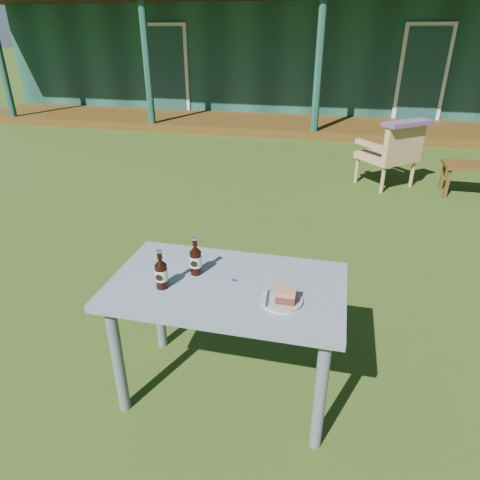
% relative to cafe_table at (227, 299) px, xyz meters
% --- Properties ---
extents(ground, '(80.00, 80.00, 0.00)m').
position_rel_cafe_table_xyz_m(ground, '(0.00, 1.60, -0.62)').
color(ground, '#334916').
extents(pavilion, '(15.80, 8.30, 3.45)m').
position_rel_cafe_table_xyz_m(pavilion, '(-0.00, 10.99, 0.99)').
color(pavilion, '#194336').
rests_on(pavilion, ground).
extents(cafe_table, '(1.20, 0.70, 0.72)m').
position_rel_cafe_table_xyz_m(cafe_table, '(0.00, 0.00, 0.00)').
color(cafe_table, slate).
rests_on(cafe_table, ground).
extents(plate, '(0.20, 0.20, 0.01)m').
position_rel_cafe_table_xyz_m(plate, '(0.30, -0.10, 0.11)').
color(plate, silver).
rests_on(plate, cafe_table).
extents(cake_slice, '(0.09, 0.09, 0.06)m').
position_rel_cafe_table_xyz_m(cake_slice, '(0.32, -0.11, 0.15)').
color(cake_slice, '#52231A').
rests_on(cake_slice, plate).
extents(fork, '(0.02, 0.14, 0.00)m').
position_rel_cafe_table_xyz_m(fork, '(0.23, -0.11, 0.12)').
color(fork, silver).
rests_on(fork, plate).
extents(cola_bottle_near, '(0.06, 0.06, 0.21)m').
position_rel_cafe_table_xyz_m(cola_bottle_near, '(-0.18, 0.06, 0.19)').
color(cola_bottle_near, black).
rests_on(cola_bottle_near, cafe_table).
extents(cola_bottle_far, '(0.06, 0.06, 0.21)m').
position_rel_cafe_table_xyz_m(cola_bottle_far, '(-0.30, -0.11, 0.18)').
color(cola_bottle_far, black).
rests_on(cola_bottle_far, cafe_table).
extents(bottle_cap, '(0.03, 0.03, 0.01)m').
position_rel_cafe_table_xyz_m(bottle_cap, '(0.03, 0.02, 0.11)').
color(bottle_cap, silver).
rests_on(bottle_cap, cafe_table).
extents(armchair_left, '(0.84, 0.84, 0.83)m').
position_rel_cafe_table_xyz_m(armchair_left, '(1.16, 3.93, -0.15)').
color(armchair_left, tan).
rests_on(armchair_left, ground).
extents(floral_throw, '(0.64, 0.59, 0.05)m').
position_rel_cafe_table_xyz_m(floral_throw, '(1.27, 3.80, 0.24)').
color(floral_throw, '#624168').
rests_on(floral_throw, armchair_left).
extents(side_table, '(0.60, 0.40, 0.40)m').
position_rel_cafe_table_xyz_m(side_table, '(2.08, 3.80, -0.28)').
color(side_table, '#4C3312').
rests_on(side_table, ground).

